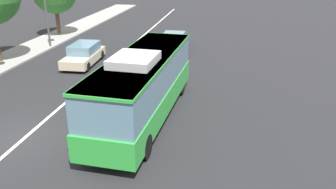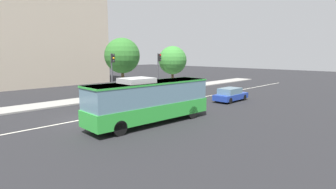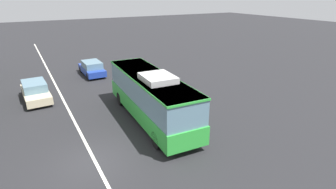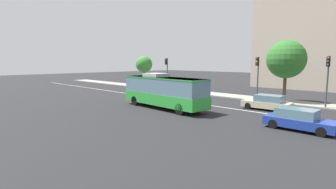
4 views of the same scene
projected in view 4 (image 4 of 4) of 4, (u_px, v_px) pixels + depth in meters
ground_plane at (175, 100)px, 31.18m from camera, size 160.00×160.00×0.00m
sidewalk_kerb at (213, 94)px, 36.68m from camera, size 80.00×3.21×0.14m
lane_centre_line at (175, 100)px, 31.18m from camera, size 76.00×0.16×0.01m
transit_bus at (164, 90)px, 25.70m from camera, size 10.11×3.01×3.46m
sedan_blue at (299, 120)px, 17.63m from camera, size 4.51×1.84×1.46m
sedan_beige at (268, 103)px, 24.95m from camera, size 4.58×2.02×1.46m
traffic_light_near_corner at (328, 73)px, 25.14m from camera, size 0.34×0.62×5.20m
traffic_light_mid_block at (257, 71)px, 30.21m from camera, size 0.32×0.62×5.20m
traffic_light_far_corner at (167, 68)px, 40.91m from camera, size 0.32×0.62×5.20m
street_tree_kerbside_left at (144, 65)px, 47.39m from camera, size 3.04×3.04×5.67m
street_tree_kerbside_centre at (286, 59)px, 29.38m from camera, size 4.32×4.32×7.07m
office_block_background at (324, 30)px, 45.50m from camera, size 19.70×14.77×20.40m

